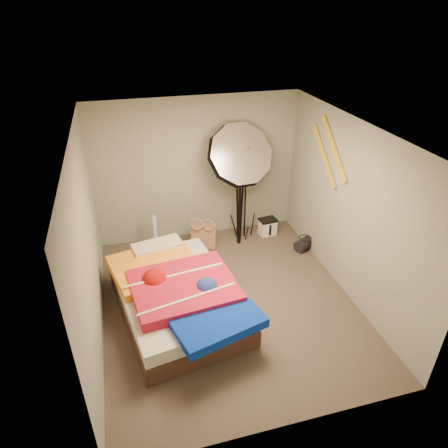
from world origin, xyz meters
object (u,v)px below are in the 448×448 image
object	(u,v)px
wrapping_roll	(155,235)
camera_case	(268,227)
bed	(178,295)
photo_umbrella	(239,156)
tote_bag	(204,236)
duffel_bag	(304,244)
camera_tripod	(240,202)

from	to	relation	value
wrapping_roll	camera_case	xyz separation A→B (m)	(2.05, 0.06, -0.20)
camera_case	bed	distance (m)	2.54
wrapping_roll	photo_umbrella	bearing A→B (deg)	-1.31
tote_bag	duffel_bag	bearing A→B (deg)	4.69
duffel_bag	tote_bag	bearing A→B (deg)	135.06
duffel_bag	photo_umbrella	bearing A→B (deg)	125.49
tote_bag	wrapping_roll	distance (m)	0.84
tote_bag	wrapping_roll	world-z (taller)	wrapping_roll
bed	wrapping_roll	bearing A→B (deg)	94.39
wrapping_roll	duffel_bag	world-z (taller)	wrapping_roll
wrapping_roll	duffel_bag	bearing A→B (deg)	-13.06
bed	photo_umbrella	world-z (taller)	photo_umbrella
wrapping_roll	duffel_bag	distance (m)	2.57
tote_bag	camera_tripod	distance (m)	0.87
tote_bag	camera_tripod	xyz separation A→B (m)	(0.63, -0.05, 0.60)
wrapping_roll	camera_tripod	distance (m)	1.53
tote_bag	wrapping_roll	bearing A→B (deg)	-160.37
camera_case	camera_tripod	world-z (taller)	camera_tripod
camera_case	photo_umbrella	xyz separation A→B (m)	(-0.61, -0.09, 1.47)
wrapping_roll	bed	xyz separation A→B (m)	(0.12, -1.60, -0.03)
camera_case	photo_umbrella	distance (m)	1.59
camera_case	duffel_bag	distance (m)	0.78
duffel_bag	camera_tripod	world-z (taller)	camera_tripod
camera_case	camera_tripod	xyz separation A→B (m)	(-0.59, -0.15, 0.66)
tote_bag	bed	bearing A→B (deg)	-91.95
camera_case	duffel_bag	world-z (taller)	camera_case
tote_bag	photo_umbrella	distance (m)	1.53
camera_case	bed	size ratio (longest dim) A/B	0.12
tote_bag	camera_case	bearing A→B (deg)	27.13
tote_bag	camera_case	xyz separation A→B (m)	(1.22, 0.10, -0.07)
tote_bag	bed	world-z (taller)	bed
tote_bag	bed	size ratio (longest dim) A/B	0.18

